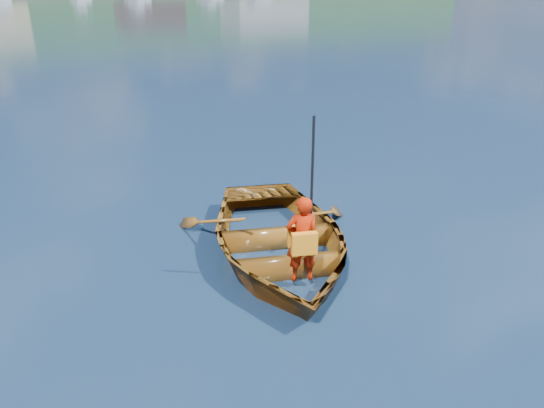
{
  "coord_description": "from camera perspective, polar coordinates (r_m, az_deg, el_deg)",
  "views": [
    {
      "loc": [
        -3.67,
        -6.14,
        3.84
      ],
      "look_at": [
        -0.34,
        0.07,
        0.86
      ],
      "focal_mm": 35.0,
      "sensor_mm": 36.0,
      "label": 1
    }
  ],
  "objects": [
    {
      "name": "ground",
      "position": [
        8.12,
        2.38,
        -5.37
      ],
      "size": [
        600.0,
        600.0,
        0.0
      ],
      "color": "#112643",
      "rests_on": "ground"
    },
    {
      "name": "rowboat",
      "position": [
        7.94,
        0.62,
        -3.8
      ],
      "size": [
        4.02,
        4.78,
        0.85
      ],
      "color": "maroon",
      "rests_on": "ground"
    },
    {
      "name": "child_paddler",
      "position": [
        6.99,
        3.28,
        -3.77
      ],
      "size": [
        0.51,
        0.42,
        2.21
      ],
      "color": "red",
      "rests_on": "ground"
    }
  ]
}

